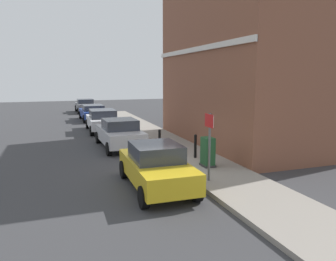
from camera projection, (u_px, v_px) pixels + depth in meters
ground at (155, 168)px, 13.08m from camera, size 80.00×80.00×0.00m
sidewalk at (157, 138)px, 19.29m from camera, size 2.52×30.00×0.15m
corner_building at (249, 65)px, 17.51m from camera, size 6.41×10.55×8.51m
car_yellow at (156, 166)px, 10.61m from camera, size 1.86×4.04×1.49m
car_silver at (120, 133)px, 16.77m from camera, size 2.04×4.26×1.50m
car_white at (102, 120)px, 21.88m from camera, size 2.01×4.27×1.48m
car_blue at (93, 112)px, 27.46m from camera, size 2.02×4.34×1.32m
car_grey at (85, 105)px, 33.61m from camera, size 1.92×3.99×1.37m
utility_cabinet at (208, 153)px, 12.77m from camera, size 0.46×0.61×1.15m
bollard_near_cabinet at (195, 145)px, 14.11m from camera, size 0.14×0.14×1.04m
bollard_far_kerb at (160, 140)px, 15.39m from camera, size 0.14×0.14×1.04m
street_sign at (209, 137)px, 10.83m from camera, size 0.08×0.60×2.30m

